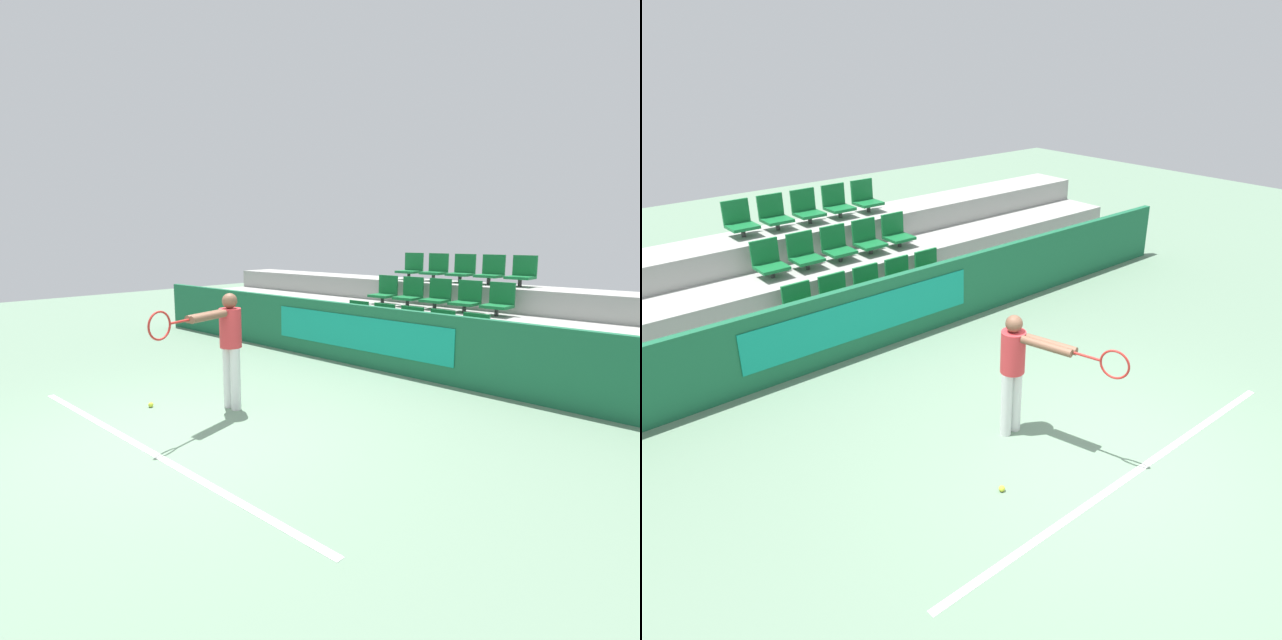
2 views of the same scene
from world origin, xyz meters
TOP-DOWN VIEW (x-y plane):
  - ground_plane at (0.00, 0.00)m, footprint 30.00×30.00m
  - court_baseline at (0.00, -0.49)m, footprint 5.38×0.08m
  - barrier_wall at (-0.01, 3.81)m, footprint 12.81×0.14m
  - bleacher_tier_front at (0.00, 4.37)m, footprint 12.41×0.96m
  - bleacher_tier_middle at (0.00, 5.33)m, footprint 12.41×0.96m
  - bleacher_tier_back at (0.00, 6.29)m, footprint 12.41×0.96m
  - stadium_chair_0 at (-1.20, 4.50)m, footprint 0.45×0.43m
  - stadium_chair_1 at (-0.60, 4.50)m, footprint 0.45×0.43m
  - stadium_chair_2 at (0.00, 4.50)m, footprint 0.45×0.43m
  - stadium_chair_3 at (0.60, 4.50)m, footprint 0.45×0.43m
  - stadium_chair_4 at (1.20, 4.50)m, footprint 0.45×0.43m
  - stadium_chair_5 at (-1.20, 5.46)m, footprint 0.45×0.43m
  - stadium_chair_6 at (-0.60, 5.46)m, footprint 0.45×0.43m
  - stadium_chair_7 at (0.00, 5.46)m, footprint 0.45×0.43m
  - stadium_chair_8 at (0.60, 5.46)m, footprint 0.45×0.43m
  - stadium_chair_9 at (1.20, 5.46)m, footprint 0.45×0.43m
  - stadium_chair_10 at (-1.20, 6.41)m, footprint 0.45×0.43m
  - stadium_chair_11 at (-0.60, 6.41)m, footprint 0.45×0.43m
  - stadium_chair_12 at (0.00, 6.41)m, footprint 0.45×0.43m
  - stadium_chair_13 at (0.60, 6.41)m, footprint 0.45×0.43m
  - stadium_chair_14 at (1.20, 6.41)m, footprint 0.45×0.43m
  - tennis_player at (-0.36, 0.85)m, footprint 0.49×1.45m
  - tennis_ball at (-1.20, 0.23)m, footprint 0.07×0.07m

SIDE VIEW (x-z plane):
  - ground_plane at x=0.00m, z-range 0.00..0.00m
  - court_baseline at x=0.00m, z-range 0.00..0.01m
  - tennis_ball at x=-1.20m, z-range 0.00..0.07m
  - bleacher_tier_front at x=0.00m, z-range 0.00..0.44m
  - bleacher_tier_middle at x=0.00m, z-range 0.00..0.88m
  - barrier_wall at x=-0.01m, z-range 0.00..1.07m
  - bleacher_tier_back at x=0.00m, z-range 0.00..1.32m
  - stadium_chair_0 at x=-1.20m, z-range 0.40..0.97m
  - stadium_chair_1 at x=-0.60m, z-range 0.40..0.97m
  - stadium_chair_2 at x=0.00m, z-range 0.40..0.97m
  - stadium_chair_3 at x=0.60m, z-range 0.40..0.97m
  - stadium_chair_4 at x=1.20m, z-range 0.40..0.97m
  - tennis_player at x=-0.36m, z-range 0.16..1.67m
  - stadium_chair_5 at x=-1.20m, z-range 0.84..1.41m
  - stadium_chair_6 at x=-0.60m, z-range 0.84..1.41m
  - stadium_chair_7 at x=0.00m, z-range 0.84..1.41m
  - stadium_chair_8 at x=0.60m, z-range 0.84..1.41m
  - stadium_chair_9 at x=1.20m, z-range 0.84..1.41m
  - stadium_chair_10 at x=-1.20m, z-range 1.28..1.85m
  - stadium_chair_11 at x=-0.60m, z-range 1.28..1.85m
  - stadium_chair_12 at x=0.00m, z-range 1.28..1.85m
  - stadium_chair_13 at x=0.60m, z-range 1.28..1.85m
  - stadium_chair_14 at x=1.20m, z-range 1.28..1.85m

